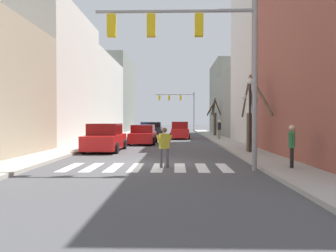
{
  "coord_description": "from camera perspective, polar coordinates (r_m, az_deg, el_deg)",
  "views": [
    {
      "loc": [
        1.19,
        -14.37,
        1.94
      ],
      "look_at": [
        0.37,
        19.18,
        1.33
      ],
      "focal_mm": 35.0,
      "sensor_mm": 36.0,
      "label": 1
    }
  ],
  "objects": [
    {
      "name": "sidewalk_left",
      "position": [
        15.94,
        -23.38,
        -5.77
      ],
      "size": [
        2.02,
        90.0,
        0.15
      ],
      "color": "#ADA89E",
      "rests_on": "ground_plane"
    },
    {
      "name": "pedestrian_crossing_street",
      "position": [
        13.17,
        20.76,
        -2.67
      ],
      "size": [
        0.36,
        0.67,
        1.62
      ],
      "rotation": [
        0.0,
        0.0,
        4.3
      ],
      "color": "black",
      "rests_on": "sidewalk_right"
    },
    {
      "name": "pedestrian_on_left_sidewalk",
      "position": [
        30.89,
        8.91,
        -0.29
      ],
      "size": [
        0.3,
        0.79,
        1.83
      ],
      "rotation": [
        0.0,
        0.0,
        1.71
      ],
      "color": "#7A705B",
      "rests_on": "sidewalk_right"
    },
    {
      "name": "car_driving_away_lane",
      "position": [
        44.27,
        -2.34,
        -0.47
      ],
      "size": [
        2.08,
        4.28,
        1.66
      ],
      "rotation": [
        0.0,
        0.0,
        -1.57
      ],
      "color": "black",
      "rests_on": "ground_plane"
    },
    {
      "name": "crosswalk_stripes",
      "position": [
        13.52,
        -3.7,
        -7.21
      ],
      "size": [
        6.75,
        2.6,
        0.01
      ],
      "color": "white",
      "rests_on": "ground_plane"
    },
    {
      "name": "traffic_signal_near",
      "position": [
        12.89,
        5.01,
        13.84
      ],
      "size": [
        6.18,
        0.28,
        6.5
      ],
      "color": "gray",
      "rests_on": "ground_plane"
    },
    {
      "name": "car_driving_toward_lane",
      "position": [
        26.59,
        -4.35,
        -1.57
      ],
      "size": [
        2.12,
        4.89,
        1.55
      ],
      "rotation": [
        0.0,
        0.0,
        -1.57
      ],
      "color": "red",
      "rests_on": "ground_plane"
    },
    {
      "name": "ground_plane",
      "position": [
        14.55,
        -3.33,
        -6.63
      ],
      "size": [
        240.0,
        240.0,
        0.0
      ],
      "primitive_type": "plane",
      "color": "#4C4C4F"
    },
    {
      "name": "car_parked_right_mid",
      "position": [
        34.03,
        2.05,
        -0.84
      ],
      "size": [
        2.02,
        4.79,
        1.77
      ],
      "rotation": [
        0.0,
        0.0,
        1.57
      ],
      "color": "red",
      "rests_on": "ground_plane"
    },
    {
      "name": "traffic_signal_far",
      "position": [
        54.64,
        2.11,
        4.14
      ],
      "size": [
        6.48,
        0.28,
        6.61
      ],
      "color": "gray",
      "rests_on": "ground_plane"
    },
    {
      "name": "pedestrian_near_right_corner",
      "position": [
        13.36,
        -0.64,
        -3.12
      ],
      "size": [
        0.68,
        0.37,
        1.64
      ],
      "rotation": [
        0.0,
        0.0,
        3.56
      ],
      "color": "#4C4C51",
      "rests_on": "ground_plane"
    },
    {
      "name": "sidewalk_right",
      "position": [
        15.1,
        17.89,
        -6.11
      ],
      "size": [
        2.02,
        90.0,
        0.15
      ],
      "color": "#ADA89E",
      "rests_on": "ground_plane"
    },
    {
      "name": "street_tree_left_near",
      "position": [
        19.07,
        14.29,
        1.25
      ],
      "size": [
        1.31,
        2.19,
        4.38
      ],
      "color": "brown",
      "rests_on": "sidewalk_right"
    },
    {
      "name": "street_lamp_right_corner",
      "position": [
        18.76,
        14.08,
        4.5
      ],
      "size": [
        0.95,
        0.36,
        4.14
      ],
      "color": "black",
      "rests_on": "sidewalk_right"
    },
    {
      "name": "building_row_right",
      "position": [
        29.6,
        17.82,
        8.66
      ],
      "size": [
        6.0,
        43.24,
        13.99
      ],
      "color": "#934C3D",
      "rests_on": "ground_plane"
    },
    {
      "name": "car_parked_right_far",
      "position": [
        20.83,
        -10.88,
        -2.11
      ],
      "size": [
        2.18,
        4.84,
        1.73
      ],
      "rotation": [
        0.0,
        0.0,
        1.57
      ],
      "color": "red",
      "rests_on": "ground_plane"
    },
    {
      "name": "street_tree_left_mid",
      "position": [
        38.74,
        8.09,
        1.5
      ],
      "size": [
        1.73,
        1.38,
        4.39
      ],
      "color": "#473828",
      "rests_on": "sidewalk_right"
    },
    {
      "name": "building_row_left",
      "position": [
        38.59,
        -14.71,
        5.7
      ],
      "size": [
        6.0,
        52.67,
        12.04
      ],
      "color": "tan",
      "rests_on": "ground_plane"
    },
    {
      "name": "car_at_intersection",
      "position": [
        50.19,
        -3.66,
        -0.3
      ],
      "size": [
        2.17,
        4.77,
        1.63
      ],
      "rotation": [
        0.0,
        0.0,
        1.57
      ],
      "color": "navy",
      "rests_on": "ground_plane"
    }
  ]
}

